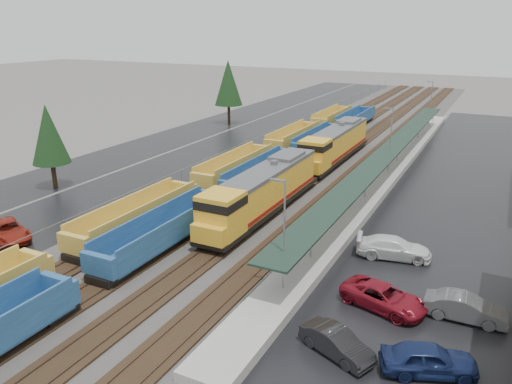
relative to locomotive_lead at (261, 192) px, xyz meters
The scene contains 19 objects.
ballast_strip 28.12m from the locomotive_lead, 94.09° to the left, with size 20.00×160.00×0.08m, color #302D2B.
trackbed 28.11m from the locomotive_lead, 94.09° to the left, with size 14.60×160.00×0.22m.
west_parking_lot 32.80m from the locomotive_lead, 121.31° to the left, with size 10.00×160.00×0.02m, color black.
west_road 38.94m from the locomotive_lead, 134.01° to the left, with size 9.00×160.00×0.02m, color black.
east_commuter_lot 24.84m from the locomotive_lead, 46.55° to the left, with size 16.00×100.00×0.02m, color black.
station_platform 19.53m from the locomotive_lead, 67.33° to the left, with size 3.00×80.00×8.00m.
chainlink_fence 28.80m from the locomotive_lead, 113.55° to the left, with size 0.08×160.04×2.02m.
tree_west_near 24.32m from the locomotive_lead, behind, with size 3.96×3.96×9.00m.
tree_west_far 45.68m from the locomotive_lead, 123.38° to the left, with size 4.84×4.84×11.00m.
locomotive_lead is the anchor object (origin of this frame).
locomotive_trail 21.00m from the locomotive_lead, 90.00° to the left, with size 3.07×20.21×4.57m.
well_string_yellow 8.15m from the locomotive_lead, behind, with size 2.83×101.63×2.51m.
well_string_blue 4.18m from the locomotive_lead, behind, with size 2.85×105.54×2.53m.
parked_car_west_c 21.60m from the locomotive_lead, 139.61° to the right, with size 5.65×2.60×1.57m, color maroon.
parked_car_east_a 20.52m from the locomotive_lead, 52.46° to the right, with size 4.35×1.52×1.43m, color black.
parked_car_east_b 17.26m from the locomotive_lead, 37.47° to the right, with size 5.40×2.49×1.50m, color maroon.
parked_car_east_c 13.11m from the locomotive_lead, 13.28° to the right, with size 5.54×2.25×1.61m, color white.
parked_car_east_d 23.20m from the locomotive_lead, 42.36° to the right, with size 4.82×1.94×1.64m, color #152250.
parked_car_east_e 20.71m from the locomotive_lead, 27.58° to the right, with size 4.75×1.65×1.56m, color #515356.
Camera 1 is at (20.79, -6.33, 16.93)m, focal length 35.00 mm.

